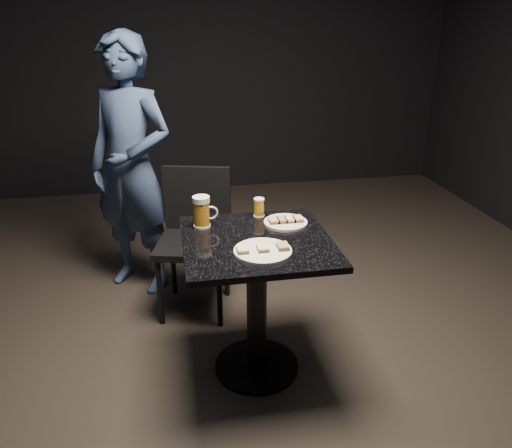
% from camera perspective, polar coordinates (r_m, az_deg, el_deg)
% --- Properties ---
extents(floor, '(6.00, 6.00, 0.00)m').
position_cam_1_polar(floor, '(2.75, 0.08, -16.07)').
color(floor, black).
rests_on(floor, ground).
extents(plate_large, '(0.26, 0.26, 0.01)m').
position_cam_1_polar(plate_large, '(2.22, 0.78, -3.12)').
color(plate_large, silver).
rests_on(plate_large, table).
extents(plate_small, '(0.22, 0.22, 0.01)m').
position_cam_1_polar(plate_small, '(2.52, 3.40, 0.17)').
color(plate_small, silver).
rests_on(plate_small, table).
extents(patron, '(0.72, 0.66, 1.65)m').
position_cam_1_polar(patron, '(3.27, -14.03, 6.17)').
color(patron, navy).
rests_on(patron, floor).
extents(table, '(0.70, 0.70, 0.75)m').
position_cam_1_polar(table, '(2.46, 0.08, -6.87)').
color(table, black).
rests_on(table, floor).
extents(beer_mug, '(0.12, 0.09, 0.16)m').
position_cam_1_polar(beer_mug, '(2.48, -6.18, 1.41)').
color(beer_mug, silver).
rests_on(beer_mug, table).
extents(beer_tumbler, '(0.06, 0.06, 0.10)m').
position_cam_1_polar(beer_tumbler, '(2.60, 0.35, 1.91)').
color(beer_tumbler, silver).
rests_on(beer_tumbler, table).
extents(chair, '(0.51, 0.51, 0.88)m').
position_cam_1_polar(chair, '(3.07, -6.99, -0.88)').
color(chair, black).
rests_on(chair, floor).
extents(canapes_on_plate_large, '(0.23, 0.07, 0.02)m').
position_cam_1_polar(canapes_on_plate_large, '(2.22, 0.78, -2.74)').
color(canapes_on_plate_large, '#4C3521').
rests_on(canapes_on_plate_large, plate_large).
extents(canapes_on_plate_small, '(0.17, 0.07, 0.02)m').
position_cam_1_polar(canapes_on_plate_small, '(2.52, 3.41, 0.51)').
color(canapes_on_plate_small, '#4C3521').
rests_on(canapes_on_plate_small, plate_small).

